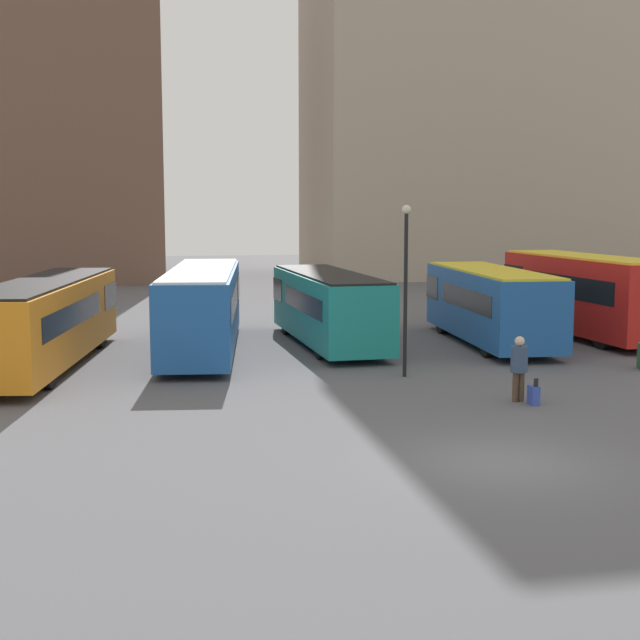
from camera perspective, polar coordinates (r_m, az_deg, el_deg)
ground_plane at (r=19.31m, az=11.39°, el=-8.92°), size 160.00×160.00×0.00m
building_block_left at (r=68.05m, az=-17.16°, el=13.96°), size 16.00×11.62×27.21m
building_block_right at (r=74.38m, az=11.78°, el=18.78°), size 30.17×13.83×40.67m
bus_0 at (r=31.22m, az=-17.14°, el=0.07°), size 4.31×12.57×2.90m
bus_1 at (r=33.31m, az=-7.51°, el=0.91°), size 3.98×12.39×3.07m
bus_2 at (r=34.45m, az=0.51°, el=0.93°), size 2.81×10.20×2.80m
bus_3 at (r=35.32m, az=10.82°, el=1.07°), size 3.21×9.89×2.92m
bus_4 at (r=38.10m, az=16.55°, el=1.68°), size 3.02×9.92×3.35m
traveler at (r=25.02m, az=12.62°, el=-2.70°), size 0.47×0.47×1.82m
suitcase at (r=24.86m, az=13.51°, el=-4.70°), size 0.23×0.38×0.75m
lamp_post_1 at (r=27.87m, az=5.51°, el=2.82°), size 0.28×0.28×5.38m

